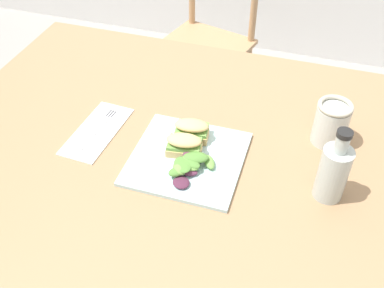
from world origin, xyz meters
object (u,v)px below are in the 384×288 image
object	(u,v)px
fork_on_napkin	(100,126)
mason_jar_iced_tea	(331,125)
sandwich_half_front	(184,145)
plate_lunch	(187,158)
chair_wooden_far	(206,43)
dining_table	(161,170)
bottle_cold_brew	(332,174)
sandwich_half_back	(192,130)

from	to	relation	value
fork_on_napkin	mason_jar_iced_tea	size ratio (longest dim) A/B	1.52
sandwich_half_front	plate_lunch	bearing A→B (deg)	-45.20
sandwich_half_front	mason_jar_iced_tea	xyz separation A→B (m)	(0.35, 0.17, 0.02)
chair_wooden_far	plate_lunch	distance (m)	1.15
dining_table	plate_lunch	bearing A→B (deg)	-26.68
fork_on_napkin	bottle_cold_brew	size ratio (longest dim) A/B	0.94
sandwich_half_front	sandwich_half_back	size ratio (longest dim) A/B	1.00
sandwich_half_back	mason_jar_iced_tea	world-z (taller)	mason_jar_iced_tea
sandwich_half_back	bottle_cold_brew	world-z (taller)	bottle_cold_brew
bottle_cold_brew	mason_jar_iced_tea	distance (m)	0.20
dining_table	sandwich_half_back	world-z (taller)	sandwich_half_back
sandwich_half_back	chair_wooden_far	bearing A→B (deg)	103.56
fork_on_napkin	mason_jar_iced_tea	xyz separation A→B (m)	(0.61, 0.14, 0.05)
dining_table	chair_wooden_far	size ratio (longest dim) A/B	1.42
plate_lunch	sandwich_half_back	distance (m)	0.08
chair_wooden_far	plate_lunch	bearing A→B (deg)	-76.74
chair_wooden_far	sandwich_half_back	xyz separation A→B (m)	(0.24, -1.00, 0.33)
sandwich_half_back	mason_jar_iced_tea	size ratio (longest dim) A/B	0.78
chair_wooden_far	dining_table	bearing A→B (deg)	-81.23
dining_table	plate_lunch	distance (m)	0.16
plate_lunch	sandwich_half_back	bearing A→B (deg)	99.09
plate_lunch	mason_jar_iced_tea	size ratio (longest dim) A/B	2.30
chair_wooden_far	mason_jar_iced_tea	distance (m)	1.13
chair_wooden_far	plate_lunch	world-z (taller)	chair_wooden_far
fork_on_napkin	plate_lunch	bearing A→B (deg)	-10.09
plate_lunch	sandwich_half_front	size ratio (longest dim) A/B	2.93
mason_jar_iced_tea	chair_wooden_far	bearing A→B (deg)	123.42
chair_wooden_far	fork_on_napkin	world-z (taller)	chair_wooden_far
bottle_cold_brew	dining_table	bearing A→B (deg)	172.37
bottle_cold_brew	mason_jar_iced_tea	size ratio (longest dim) A/B	1.61
dining_table	bottle_cold_brew	size ratio (longest dim) A/B	6.27
dining_table	mason_jar_iced_tea	world-z (taller)	mason_jar_iced_tea
sandwich_half_front	bottle_cold_brew	distance (m)	0.37
sandwich_half_front	fork_on_napkin	bearing A→B (deg)	172.17
sandwich_half_front	sandwich_half_back	xyz separation A→B (m)	(0.00, 0.06, 0.00)
chair_wooden_far	mason_jar_iced_tea	world-z (taller)	chair_wooden_far
dining_table	plate_lunch	xyz separation A→B (m)	(0.10, -0.05, 0.12)
plate_lunch	sandwich_half_back	world-z (taller)	sandwich_half_back
dining_table	fork_on_napkin	distance (m)	0.21
mason_jar_iced_tea	fork_on_napkin	bearing A→B (deg)	-167.27
dining_table	sandwich_half_front	size ratio (longest dim) A/B	12.89
sandwich_half_front	chair_wooden_far	bearing A→B (deg)	102.77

